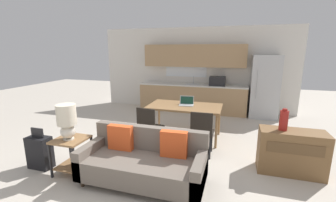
{
  "coord_description": "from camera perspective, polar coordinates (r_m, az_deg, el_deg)",
  "views": [
    {
      "loc": [
        1.34,
        -2.82,
        1.98
      ],
      "look_at": [
        0.03,
        1.5,
        0.95
      ],
      "focal_mm": 24.0,
      "sensor_mm": 36.0,
      "label": 1
    }
  ],
  "objects": [
    {
      "name": "dining_chair_near_right",
      "position": [
        4.28,
        8.61,
        -7.54
      ],
      "size": [
        0.43,
        0.43,
        0.89
      ],
      "rotation": [
        0.0,
        0.0,
        3.16
      ],
      "color": "black",
      "rests_on": "ground_plane"
    },
    {
      "name": "refrigerator",
      "position": [
        7.19,
        23.28,
        3.33
      ],
      "size": [
        0.78,
        0.69,
        1.84
      ],
      "color": "#B7BABC",
      "rests_on": "ground_plane"
    },
    {
      "name": "laptop",
      "position": [
        5.12,
        4.73,
        -0.47
      ],
      "size": [
        0.35,
        0.29,
        0.2
      ],
      "rotation": [
        0.0,
        0.0,
        0.11
      ],
      "color": "#B7BABC",
      "rests_on": "dining_table"
    },
    {
      "name": "credenza",
      "position": [
        4.23,
        28.76,
        -11.29
      ],
      "size": [
        1.0,
        0.43,
        0.72
      ],
      "color": "brown",
      "rests_on": "ground_plane"
    },
    {
      "name": "side_table",
      "position": [
        4.02,
        -23.31,
        -11.35
      ],
      "size": [
        0.49,
        0.49,
        0.6
      ],
      "color": "olive",
      "rests_on": "ground_plane"
    },
    {
      "name": "table_lamp",
      "position": [
        3.83,
        -24.3,
        -4.39
      ],
      "size": [
        0.29,
        0.29,
        0.57
      ],
      "color": "silver",
      "rests_on": "side_table"
    },
    {
      "name": "vase",
      "position": [
        4.02,
        27.33,
        -4.36
      ],
      "size": [
        0.13,
        0.13,
        0.35
      ],
      "color": "maroon",
      "rests_on": "credenza"
    },
    {
      "name": "wall_back",
      "position": [
        7.59,
        6.72,
        8.03
      ],
      "size": [
        6.4,
        0.07,
        2.7
      ],
      "color": "silver",
      "rests_on": "ground_plane"
    },
    {
      "name": "couch",
      "position": [
        3.55,
        -6.02,
        -14.95
      ],
      "size": [
        1.86,
        0.8,
        0.81
      ],
      "color": "#3D2D1E",
      "rests_on": "ground_plane"
    },
    {
      "name": "kitchen_counter",
      "position": [
        7.36,
        6.34,
        3.87
      ],
      "size": [
        3.45,
        0.65,
        2.15
      ],
      "color": "tan",
      "rests_on": "ground_plane"
    },
    {
      "name": "ground_plane",
      "position": [
        3.69,
        -7.61,
        -19.67
      ],
      "size": [
        20.0,
        20.0,
        0.0
      ],
      "primitive_type": "plane",
      "color": "beige"
    },
    {
      "name": "dining_chair_near_left",
      "position": [
        4.51,
        -4.82,
        -6.35
      ],
      "size": [
        0.48,
        0.48,
        0.89
      ],
      "rotation": [
        0.0,
        0.0,
        3.0
      ],
      "color": "black",
      "rests_on": "ground_plane"
    },
    {
      "name": "suitcase",
      "position": [
        4.48,
        -29.77,
        -11.19
      ],
      "size": [
        0.39,
        0.22,
        0.71
      ],
      "color": "black",
      "rests_on": "ground_plane"
    },
    {
      "name": "dining_table",
      "position": [
        5.08,
        4.24,
        -1.83
      ],
      "size": [
        1.62,
        0.91,
        0.76
      ],
      "color": "olive",
      "rests_on": "ground_plane"
    }
  ]
}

